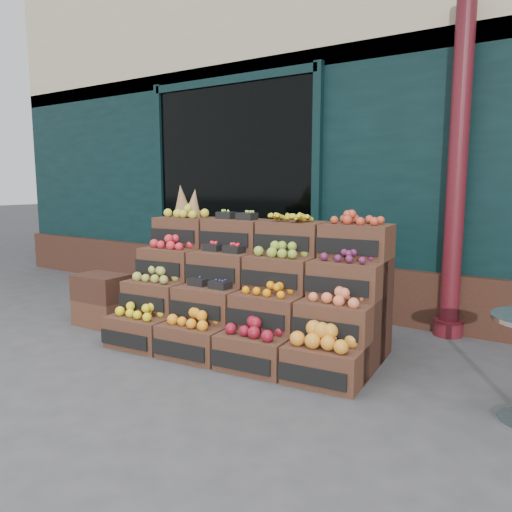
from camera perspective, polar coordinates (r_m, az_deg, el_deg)
The scene contains 5 objects.
ground at distance 4.10m, azimuth -3.32°, elevation -13.27°, with size 60.00×60.00×0.00m, color #3C3C3E.
shop_facade at distance 8.49m, azimuth 18.86°, elevation 13.95°, with size 12.00×6.24×4.80m.
crate_display at distance 4.61m, azimuth -0.60°, elevation -4.82°, with size 2.50×1.41×1.49m.
spare_crates at distance 5.58m, azimuth -17.20°, elevation -4.81°, with size 0.57×0.41×0.55m.
shopkeeper at distance 7.02m, azimuth 1.51°, elevation 5.09°, with size 0.81×0.53×2.21m, color #19591B.
Camera 1 is at (2.35, -3.01, 1.52)m, focal length 35.00 mm.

